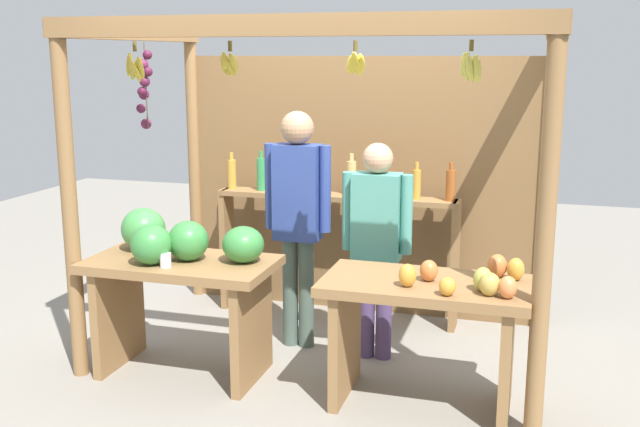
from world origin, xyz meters
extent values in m
plane|color=gray|center=(0.00, 0.00, 0.00)|extent=(12.00, 12.00, 0.00)
cylinder|color=olive|center=(-1.44, -0.88, 1.14)|extent=(0.10, 0.10, 2.29)
cylinder|color=olive|center=(1.44, -0.88, 1.14)|extent=(0.10, 0.10, 2.29)
cylinder|color=olive|center=(-1.44, 0.88, 1.14)|extent=(0.10, 0.10, 2.29)
cylinder|color=olive|center=(1.44, 0.88, 1.14)|extent=(0.10, 0.10, 2.29)
cube|color=olive|center=(0.00, -0.88, 2.23)|extent=(2.98, 0.12, 0.12)
cube|color=olive|center=(-1.44, 0.00, 2.23)|extent=(0.12, 1.87, 0.12)
cube|color=olive|center=(1.44, 0.00, 2.23)|extent=(0.12, 1.87, 0.12)
cube|color=brown|center=(0.00, 0.90, 1.03)|extent=(2.88, 0.04, 2.06)
cylinder|color=brown|center=(-1.01, -0.73, 2.12)|extent=(0.02, 0.02, 0.06)
ellipsoid|color=gold|center=(-0.98, -0.73, 1.99)|extent=(0.04, 0.09, 0.15)
ellipsoid|color=gold|center=(-0.99, -0.71, 1.98)|extent=(0.08, 0.07, 0.16)
ellipsoid|color=gold|center=(-1.03, -0.69, 1.98)|extent=(0.08, 0.06, 0.16)
ellipsoid|color=gold|center=(-1.05, -0.73, 2.01)|extent=(0.04, 0.07, 0.15)
ellipsoid|color=gold|center=(-1.02, -0.75, 2.00)|extent=(0.07, 0.06, 0.15)
ellipsoid|color=gold|center=(-1.00, -0.76, 1.97)|extent=(0.09, 0.06, 0.15)
cylinder|color=brown|center=(-0.36, -0.78, 2.12)|extent=(0.02, 0.02, 0.06)
ellipsoid|color=gold|center=(-0.33, -0.78, 2.01)|extent=(0.04, 0.07, 0.11)
ellipsoid|color=gold|center=(-0.34, -0.77, 2.00)|extent=(0.05, 0.06, 0.11)
ellipsoid|color=gold|center=(-0.36, -0.76, 2.00)|extent=(0.08, 0.04, 0.11)
ellipsoid|color=gold|center=(-0.37, -0.76, 2.00)|extent=(0.05, 0.05, 0.11)
ellipsoid|color=gold|center=(-0.40, -0.77, 2.01)|extent=(0.04, 0.05, 0.11)
ellipsoid|color=gold|center=(-0.40, -0.80, 2.03)|extent=(0.05, 0.07, 0.11)
ellipsoid|color=gold|center=(-0.38, -0.82, 2.03)|extent=(0.06, 0.04, 0.11)
ellipsoid|color=gold|center=(-0.36, -0.81, 2.01)|extent=(0.07, 0.04, 0.11)
ellipsoid|color=gold|center=(-0.33, -0.81, 2.03)|extent=(0.06, 0.06, 0.11)
cylinder|color=brown|center=(0.36, -0.68, 2.12)|extent=(0.02, 0.02, 0.06)
ellipsoid|color=yellow|center=(0.40, -0.68, 2.02)|extent=(0.04, 0.06, 0.11)
ellipsoid|color=yellow|center=(0.38, -0.66, 2.03)|extent=(0.05, 0.05, 0.11)
ellipsoid|color=yellow|center=(0.36, -0.65, 2.02)|extent=(0.06, 0.04, 0.11)
ellipsoid|color=yellow|center=(0.34, -0.66, 2.03)|extent=(0.05, 0.05, 0.11)
ellipsoid|color=yellow|center=(0.33, -0.67, 2.02)|extent=(0.05, 0.07, 0.11)
ellipsoid|color=yellow|center=(0.34, -0.69, 2.01)|extent=(0.04, 0.05, 0.11)
ellipsoid|color=yellow|center=(0.35, -0.71, 2.01)|extent=(0.05, 0.04, 0.11)
ellipsoid|color=yellow|center=(0.36, -0.71, 2.03)|extent=(0.05, 0.04, 0.11)
ellipsoid|color=yellow|center=(0.38, -0.70, 2.00)|extent=(0.06, 0.07, 0.11)
cylinder|color=brown|center=(1.01, -0.75, 2.12)|extent=(0.02, 0.02, 0.06)
ellipsoid|color=#D1CC4C|center=(1.05, -0.75, 1.99)|extent=(0.04, 0.09, 0.14)
ellipsoid|color=#D1CC4C|center=(1.03, -0.72, 1.99)|extent=(0.07, 0.06, 0.14)
ellipsoid|color=#D1CC4C|center=(1.01, -0.71, 2.01)|extent=(0.08, 0.04, 0.14)
ellipsoid|color=#D1CC4C|center=(0.98, -0.72, 2.02)|extent=(0.05, 0.05, 0.14)
ellipsoid|color=#D1CC4C|center=(0.97, -0.75, 2.02)|extent=(0.04, 0.07, 0.14)
ellipsoid|color=#D1CC4C|center=(0.99, -0.77, 2.00)|extent=(0.05, 0.05, 0.14)
ellipsoid|color=#D1CC4C|center=(1.01, -0.80, 2.00)|extent=(0.06, 0.04, 0.14)
ellipsoid|color=#D1CC4C|center=(1.04, -0.78, 2.00)|extent=(0.05, 0.05, 0.14)
cylinder|color=#4C422D|center=(-1.07, -0.51, 1.87)|extent=(0.01, 0.01, 0.55)
sphere|color=#47142D|center=(-1.04, -0.52, 2.07)|extent=(0.06, 0.06, 0.06)
sphere|color=#601E42|center=(-1.07, -0.53, 2.01)|extent=(0.07, 0.07, 0.07)
sphere|color=#47142D|center=(-1.04, -0.53, 1.96)|extent=(0.06, 0.06, 0.06)
sphere|color=#511938|center=(-1.07, -0.52, 1.90)|extent=(0.07, 0.07, 0.07)
sphere|color=#47142D|center=(-1.09, -0.53, 1.84)|extent=(0.06, 0.06, 0.06)
sphere|color=#511938|center=(-1.10, -0.50, 1.82)|extent=(0.07, 0.07, 0.07)
sphere|color=#511938|center=(-1.10, -0.53, 1.73)|extent=(0.06, 0.06, 0.06)
sphere|color=#601E42|center=(-1.10, -0.48, 1.62)|extent=(0.07, 0.07, 0.07)
cube|color=olive|center=(-0.79, -0.66, 0.74)|extent=(1.21, 0.64, 0.06)
cube|color=olive|center=(-1.28, -0.66, 0.36)|extent=(0.06, 0.58, 0.71)
cube|color=olive|center=(-0.31, -0.66, 0.36)|extent=(0.06, 0.58, 0.71)
ellipsoid|color=#38843D|center=(-0.74, -0.66, 0.90)|extent=(0.36, 0.36, 0.26)
ellipsoid|color=#38843D|center=(-0.92, -0.80, 0.90)|extent=(0.37, 0.37, 0.26)
ellipsoid|color=#38843D|center=(-0.38, -0.60, 0.89)|extent=(0.34, 0.34, 0.23)
ellipsoid|color=#429347|center=(-1.14, -0.51, 0.92)|extent=(0.40, 0.40, 0.29)
cylinder|color=white|center=(-0.80, -0.84, 0.82)|extent=(0.07, 0.07, 0.09)
cube|color=olive|center=(0.79, -0.66, 0.74)|extent=(1.21, 0.64, 0.06)
cube|color=olive|center=(0.31, -0.66, 0.36)|extent=(0.06, 0.58, 0.71)
cube|color=olive|center=(1.28, -0.66, 0.36)|extent=(0.06, 0.58, 0.71)
ellipsoid|color=#B79E47|center=(1.17, -0.83, 0.84)|extent=(0.15, 0.15, 0.13)
ellipsoid|color=gold|center=(0.71, -0.80, 0.84)|extent=(0.14, 0.14, 0.13)
ellipsoid|color=#CC7038|center=(0.81, -0.66, 0.84)|extent=(0.15, 0.15, 0.13)
ellipsoid|color=#E07F47|center=(1.26, -0.85, 0.84)|extent=(0.11, 0.11, 0.13)
ellipsoid|color=#A8B24C|center=(1.12, -0.76, 0.84)|extent=(0.11, 0.11, 0.14)
ellipsoid|color=gold|center=(0.95, -0.90, 0.83)|extent=(0.11, 0.11, 0.11)
ellipsoid|color=gold|center=(1.29, -0.50, 0.84)|extent=(0.13, 0.13, 0.13)
ellipsoid|color=#CC7038|center=(1.18, -0.47, 0.85)|extent=(0.14, 0.14, 0.14)
cube|color=olive|center=(-1.06, 0.66, 0.50)|extent=(0.05, 0.20, 1.00)
cube|color=olive|center=(0.81, 0.66, 0.50)|extent=(0.05, 0.20, 1.00)
cube|color=olive|center=(-0.12, 0.66, 0.98)|extent=(1.87, 0.22, 0.04)
cylinder|color=gold|center=(-1.00, 0.66, 1.12)|extent=(0.07, 0.07, 0.24)
cylinder|color=gold|center=(-1.00, 0.66, 1.27)|extent=(0.03, 0.03, 0.06)
cylinder|color=#338C4C|center=(-0.74, 0.66, 1.13)|extent=(0.07, 0.07, 0.26)
cylinder|color=#338C4C|center=(-0.74, 0.66, 1.29)|extent=(0.03, 0.03, 0.06)
cylinder|color=gold|center=(-0.50, 0.66, 1.13)|extent=(0.07, 0.07, 0.26)
cylinder|color=gold|center=(-0.50, 0.66, 1.29)|extent=(0.03, 0.03, 0.06)
cylinder|color=#994C1E|center=(-0.24, 0.66, 1.13)|extent=(0.07, 0.07, 0.26)
cylinder|color=#994C1E|center=(-0.24, 0.66, 1.29)|extent=(0.03, 0.03, 0.06)
cylinder|color=#D8B266|center=(0.00, 0.66, 1.13)|extent=(0.07, 0.07, 0.27)
cylinder|color=#D8B266|center=(0.00, 0.66, 1.30)|extent=(0.03, 0.03, 0.06)
cylinder|color=#994C1E|center=(0.26, 0.66, 1.11)|extent=(0.08, 0.08, 0.22)
cylinder|color=#994C1E|center=(0.26, 0.66, 1.25)|extent=(0.04, 0.04, 0.06)
cylinder|color=gold|center=(0.50, 0.66, 1.11)|extent=(0.07, 0.07, 0.22)
cylinder|color=gold|center=(0.50, 0.66, 1.25)|extent=(0.03, 0.03, 0.06)
cylinder|color=#994C1E|center=(0.76, 0.66, 1.12)|extent=(0.07, 0.07, 0.23)
cylinder|color=#994C1E|center=(0.76, 0.66, 1.26)|extent=(0.03, 0.03, 0.06)
cylinder|color=#495C51|center=(-0.28, 0.01, 0.40)|extent=(0.11, 0.11, 0.79)
cylinder|color=#495C51|center=(-0.16, 0.01, 0.40)|extent=(0.11, 0.11, 0.79)
cube|color=#2D428C|center=(-0.22, 0.01, 1.13)|extent=(0.32, 0.19, 0.67)
cylinder|color=#2D428C|center=(-0.42, 0.01, 1.16)|extent=(0.08, 0.08, 0.60)
cylinder|color=#2D428C|center=(-0.02, 0.01, 1.16)|extent=(0.08, 0.08, 0.60)
sphere|color=tan|center=(-0.22, 0.01, 1.58)|extent=(0.23, 0.23, 0.23)
cylinder|color=#4D3A66|center=(0.30, -0.05, 0.35)|extent=(0.11, 0.11, 0.70)
cylinder|color=#4D3A66|center=(0.42, -0.05, 0.35)|extent=(0.11, 0.11, 0.70)
cube|color=teal|center=(0.36, -0.05, 1.00)|extent=(0.32, 0.19, 0.59)
cylinder|color=teal|center=(0.16, -0.05, 1.03)|extent=(0.08, 0.08, 0.53)
cylinder|color=teal|center=(0.56, -0.05, 1.03)|extent=(0.08, 0.08, 0.53)
sphere|color=tan|center=(0.36, -0.05, 1.40)|extent=(0.20, 0.20, 0.20)
camera|label=1|loc=(1.40, -4.83, 2.08)|focal=41.83mm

